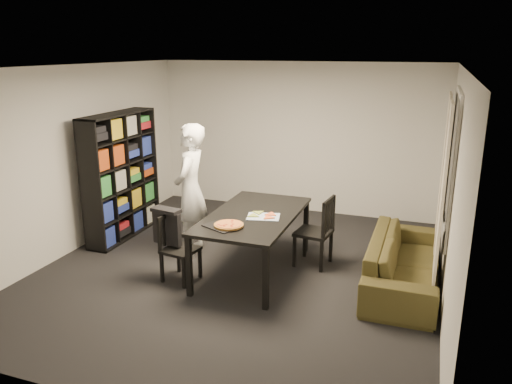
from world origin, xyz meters
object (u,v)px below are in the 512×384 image
(chair_left, at_px, (175,243))
(dining_table, at_px, (253,219))
(chair_right, at_px, (320,227))
(person, at_px, (191,190))
(pepperoni_pizza, at_px, (229,225))
(bookshelf, at_px, (121,176))
(baking_tray, at_px, (222,226))
(sofa, at_px, (404,262))

(chair_left, bearing_deg, dining_table, -48.02)
(chair_right, height_order, person, person)
(person, xyz_separation_m, pepperoni_pizza, (0.92, -0.83, -0.11))
(person, height_order, pepperoni_pizza, person)
(bookshelf, distance_m, chair_right, 3.13)
(baking_tray, height_order, pepperoni_pizza, pepperoni_pizza)
(chair_right, relative_size, baking_tray, 2.38)
(chair_right, distance_m, sofa, 1.15)
(chair_right, distance_m, pepperoni_pizza, 1.36)
(dining_table, relative_size, chair_left, 2.22)
(chair_left, distance_m, baking_tray, 0.73)
(person, distance_m, sofa, 2.96)
(pepperoni_pizza, bearing_deg, bookshelf, 153.59)
(bookshelf, relative_size, chair_right, 2.00)
(bookshelf, xyz_separation_m, chair_right, (3.10, -0.10, -0.41))
(chair_left, bearing_deg, sofa, -64.32)
(bookshelf, distance_m, pepperoni_pizza, 2.49)
(chair_right, distance_m, baking_tray, 1.42)
(dining_table, distance_m, pepperoni_pizza, 0.56)
(chair_right, bearing_deg, baking_tray, -36.13)
(chair_left, bearing_deg, pepperoni_pizza, -81.12)
(chair_right, bearing_deg, person, -77.18)
(baking_tray, distance_m, pepperoni_pizza, 0.08)
(baking_tray, bearing_deg, person, 135.15)
(bookshelf, bearing_deg, baking_tray, -27.43)
(chair_left, relative_size, chair_right, 0.89)
(person, distance_m, baking_tray, 1.19)
(chair_right, distance_m, person, 1.84)
(bookshelf, relative_size, dining_table, 1.01)
(person, bearing_deg, chair_right, 86.64)
(bookshelf, relative_size, person, 1.03)
(dining_table, height_order, chair_left, chair_left)
(person, bearing_deg, chair_left, 3.32)
(chair_left, height_order, chair_right, chair_right)
(person, bearing_deg, baking_tray, 35.92)
(baking_tray, bearing_deg, dining_table, 71.50)
(chair_left, xyz_separation_m, sofa, (2.71, 0.79, -0.18))
(dining_table, distance_m, chair_left, 1.03)
(chair_right, bearing_deg, pepperoni_pizza, -33.99)
(baking_tray, xyz_separation_m, sofa, (2.05, 0.81, -0.49))
(dining_table, xyz_separation_m, baking_tray, (-0.19, -0.56, 0.08))
(chair_left, distance_m, person, 0.95)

